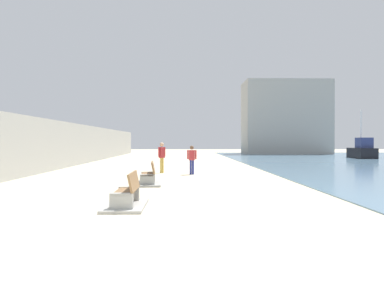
% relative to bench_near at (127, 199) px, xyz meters
% --- Properties ---
extents(ground_plane, '(120.00, 120.00, 0.00)m').
position_rel_bench_near_xyz_m(ground_plane, '(0.60, 15.28, -0.23)').
color(ground_plane, beige).
extents(seawall, '(0.80, 64.00, 3.19)m').
position_rel_bench_near_xyz_m(seawall, '(-6.90, 15.28, 1.36)').
color(seawall, '#9E9E99').
rests_on(seawall, ground).
extents(bench_near, '(1.11, 2.10, 0.98)m').
position_rel_bench_near_xyz_m(bench_near, '(0.00, 0.00, 0.00)').
color(bench_near, '#9E9E99').
rests_on(bench_near, ground).
extents(bench_far, '(1.23, 2.17, 0.98)m').
position_rel_bench_near_xyz_m(bench_far, '(0.10, 5.47, 0.00)').
color(bench_far, '#9E9E99').
rests_on(bench_far, ground).
extents(person_walking, '(0.53, 0.22, 1.60)m').
position_rel_bench_near_xyz_m(person_walking, '(2.06, 10.22, 0.69)').
color(person_walking, navy).
rests_on(person_walking, ground).
extents(person_standing, '(0.40, 0.40, 1.78)m').
position_rel_bench_near_xyz_m(person_standing, '(0.34, 11.22, 0.81)').
color(person_standing, gold).
rests_on(person_standing, ground).
extents(boat_far_right, '(2.11, 4.29, 5.21)m').
position_rel_bench_near_xyz_m(boat_far_right, '(20.78, 29.05, 0.62)').
color(boat_far_right, black).
rests_on(boat_far_right, water_bay).
extents(harbor_building, '(12.00, 6.00, 10.48)m').
position_rel_bench_near_xyz_m(harbor_building, '(16.40, 43.28, 5.00)').
color(harbor_building, '#9E9E99').
rests_on(harbor_building, ground).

